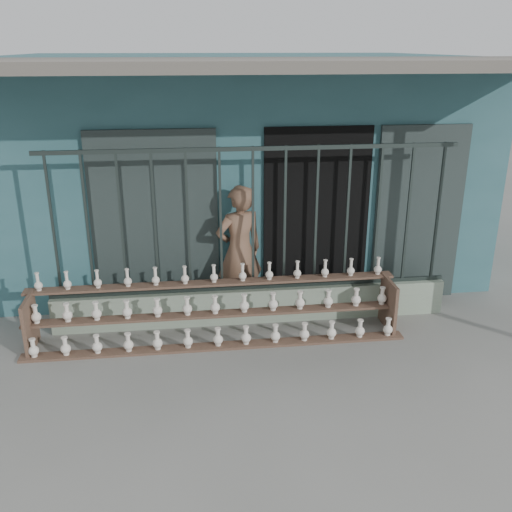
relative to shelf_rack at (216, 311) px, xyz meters
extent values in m
plane|color=slate|center=(0.50, -0.88, -0.36)|extent=(60.00, 60.00, 0.00)
cube|color=#2E5B62|center=(0.50, 3.42, 1.24)|extent=(7.00, 5.00, 3.20)
cube|color=black|center=(1.40, 0.94, 0.84)|extent=(1.40, 0.12, 2.40)
cube|color=#212D2B|center=(-0.70, 0.90, 0.84)|extent=(1.60, 0.08, 2.40)
cube|color=#212D2B|center=(2.80, 0.90, 0.84)|extent=(1.20, 0.08, 2.40)
cube|color=#59544C|center=(0.50, 0.32, 2.79)|extent=(7.40, 2.00, 0.12)
cube|color=gray|center=(0.50, 0.42, -0.14)|extent=(5.00, 0.20, 0.45)
cube|color=#283330|center=(-1.85, 0.42, 0.99)|extent=(0.03, 0.03, 1.80)
cube|color=#283330|center=(-1.46, 0.42, 0.99)|extent=(0.03, 0.03, 1.80)
cube|color=#283330|center=(-1.07, 0.42, 0.99)|extent=(0.03, 0.03, 1.80)
cube|color=#283330|center=(-0.67, 0.42, 0.99)|extent=(0.03, 0.03, 1.80)
cube|color=#283330|center=(-0.28, 0.42, 0.99)|extent=(0.03, 0.03, 1.80)
cube|color=#283330|center=(0.11, 0.42, 0.99)|extent=(0.03, 0.03, 1.80)
cube|color=#283330|center=(0.50, 0.42, 0.99)|extent=(0.03, 0.03, 1.80)
cube|color=#283330|center=(0.89, 0.42, 0.99)|extent=(0.03, 0.03, 1.80)
cube|color=#283330|center=(1.28, 0.42, 0.99)|extent=(0.03, 0.03, 1.80)
cube|color=#283330|center=(1.68, 0.42, 0.99)|extent=(0.03, 0.03, 1.80)
cube|color=#283330|center=(2.07, 0.42, 0.99)|extent=(0.03, 0.03, 1.80)
cube|color=#283330|center=(2.46, 0.42, 0.99)|extent=(0.03, 0.03, 1.80)
cube|color=#283330|center=(2.85, 0.42, 0.99)|extent=(0.03, 0.03, 1.80)
cube|color=#283330|center=(0.50, 0.42, 1.86)|extent=(5.00, 0.04, 0.05)
cube|color=#283330|center=(0.50, 0.42, 0.11)|extent=(5.00, 0.04, 0.05)
cube|color=brown|center=(0.00, -0.23, -0.35)|extent=(4.50, 0.18, 0.03)
cube|color=brown|center=(0.00, 0.02, -0.05)|extent=(4.50, 0.18, 0.03)
cube|color=brown|center=(0.00, 0.27, 0.25)|extent=(4.50, 0.18, 0.03)
cube|color=brown|center=(-2.15, 0.02, -0.04)|extent=(0.04, 0.55, 0.64)
cube|color=brown|center=(2.15, 0.02, -0.04)|extent=(0.04, 0.55, 0.64)
imported|color=brown|center=(0.36, 0.69, 0.50)|extent=(0.73, 0.59, 1.73)
camera|label=1|loc=(-0.28, -6.17, 2.99)|focal=40.00mm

